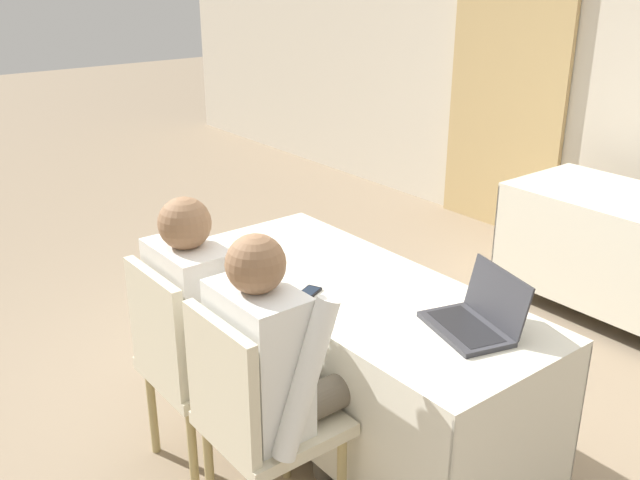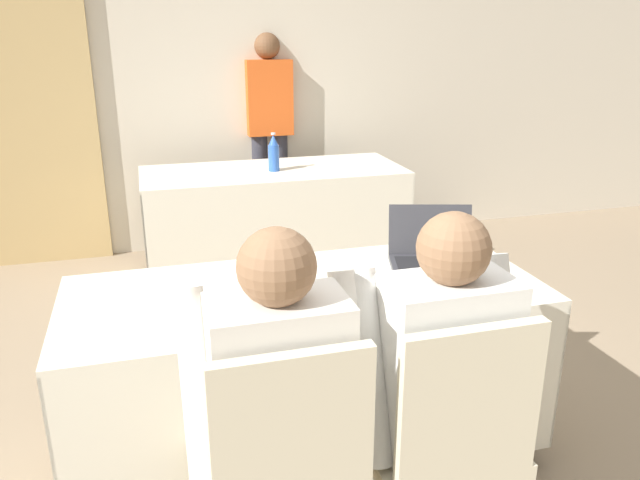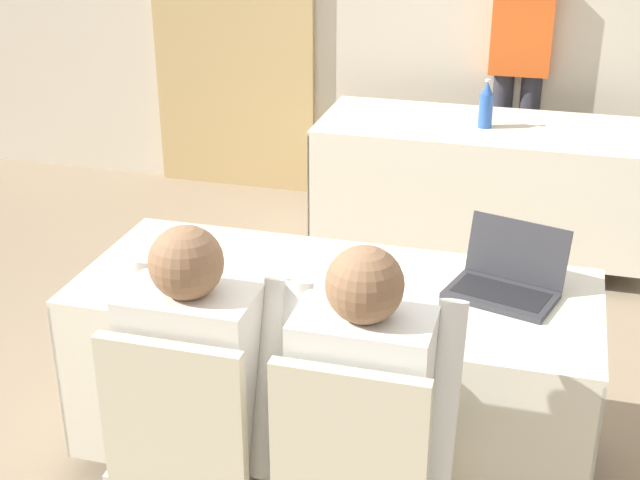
% 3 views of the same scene
% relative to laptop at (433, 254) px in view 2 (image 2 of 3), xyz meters
% --- Properties ---
extents(ground_plane, '(24.00, 24.00, 0.00)m').
position_rel_laptop_xyz_m(ground_plane, '(-0.55, -0.09, -0.77)').
color(ground_plane, gray).
extents(wall_back, '(12.00, 0.06, 2.70)m').
position_rel_laptop_xyz_m(wall_back, '(-0.55, 2.59, 0.58)').
color(wall_back, beige).
rests_on(wall_back, ground_plane).
extents(curtain_panel, '(1.05, 0.04, 2.65)m').
position_rel_laptop_xyz_m(curtain_panel, '(-1.89, 2.53, 0.56)').
color(curtain_panel, tan).
rests_on(curtain_panel, ground_plane).
extents(conference_table_near, '(1.74, 0.73, 0.72)m').
position_rel_laptop_xyz_m(conference_table_near, '(-0.55, -0.09, -0.22)').
color(conference_table_near, silver).
rests_on(conference_table_near, ground_plane).
extents(conference_table_far, '(1.74, 0.73, 0.72)m').
position_rel_laptop_xyz_m(conference_table_far, '(-0.25, 1.90, -0.22)').
color(conference_table_far, silver).
rests_on(conference_table_far, ground_plane).
extents(laptop, '(0.40, 0.34, 0.22)m').
position_rel_laptop_xyz_m(laptop, '(0.00, 0.00, 0.00)').
color(laptop, '#333338').
rests_on(laptop, conference_table_near).
extents(cell_phone, '(0.11, 0.15, 0.01)m').
position_rel_laptop_xyz_m(cell_phone, '(-0.61, -0.31, -0.04)').
color(cell_phone, black).
rests_on(cell_phone, conference_table_near).
extents(paper_beside_laptop, '(0.29, 0.34, 0.00)m').
position_rel_laptop_xyz_m(paper_beside_laptop, '(-0.31, -0.23, -0.04)').
color(paper_beside_laptop, white).
rests_on(paper_beside_laptop, conference_table_near).
extents(water_bottle, '(0.07, 0.07, 0.25)m').
position_rel_laptop_xyz_m(water_bottle, '(-0.26, 1.86, 0.07)').
color(water_bottle, '#2D5BB7').
rests_on(water_bottle, conference_table_far).
extents(chair_near_left, '(0.44, 0.44, 0.91)m').
position_rel_laptop_xyz_m(chair_near_left, '(-0.79, -0.76, -0.26)').
color(chair_near_left, tan).
rests_on(chair_near_left, ground_plane).
extents(chair_near_right, '(0.44, 0.44, 0.91)m').
position_rel_laptop_xyz_m(chair_near_right, '(-0.31, -0.76, -0.26)').
color(chair_near_right, tan).
rests_on(chair_near_right, ground_plane).
extents(person_checkered_shirt, '(0.50, 0.52, 1.17)m').
position_rel_laptop_xyz_m(person_checkered_shirt, '(-0.79, -0.66, -0.10)').
color(person_checkered_shirt, '#665B4C').
rests_on(person_checkered_shirt, ground_plane).
extents(person_white_shirt, '(0.50, 0.52, 1.17)m').
position_rel_laptop_xyz_m(person_white_shirt, '(-0.31, -0.66, -0.10)').
color(person_white_shirt, '#665B4C').
rests_on(person_white_shirt, ground_plane).
extents(person_red_shirt, '(0.34, 0.20, 1.59)m').
position_rel_laptop_xyz_m(person_red_shirt, '(-0.14, 2.56, 0.15)').
color(person_red_shirt, '#33333D').
rests_on(person_red_shirt, ground_plane).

